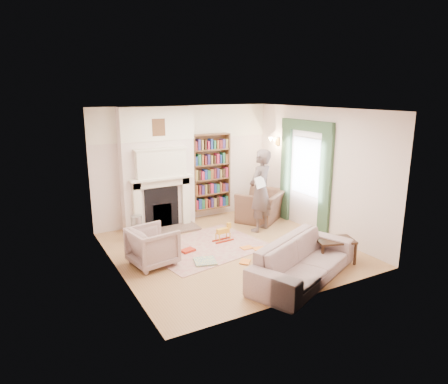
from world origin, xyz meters
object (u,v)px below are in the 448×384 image
bookcase (211,172)px  paraffin_heater (137,228)px  rocking_horse (223,233)px  coffee_table (334,250)px  armchair_reading (261,206)px  man_reading (260,191)px  sofa (303,260)px  armchair_left (153,246)px

bookcase → paraffin_heater: (-2.14, -0.71, -0.90)m
rocking_horse → bookcase: bearing=67.5°
bookcase → coffee_table: (0.77, -3.59, -0.95)m
paraffin_heater → bookcase: bearing=18.3°
bookcase → armchair_reading: bookcase is taller
bookcase → armchair_reading: (0.97, -0.85, -0.81)m
bookcase → man_reading: (0.52, -1.45, -0.23)m
armchair_reading → sofa: 3.22m
armchair_left → paraffin_heater: bearing=-14.3°
armchair_left → coffee_table: size_ratio=1.13×
bookcase → man_reading: bookcase is taller
sofa → paraffin_heater: (-1.94, 3.15, -0.06)m
bookcase → armchair_left: (-2.25, -2.06, -0.82)m
sofa → rocking_horse: sofa is taller
sofa → coffee_table: (0.97, 0.26, -0.11)m
bookcase → paraffin_heater: bearing=-161.7°
sofa → paraffin_heater: bearing=98.2°
armchair_left → paraffin_heater: (0.11, 1.35, -0.08)m
coffee_table → armchair_left: bearing=172.1°
rocking_horse → armchair_left: bearing=-170.8°
bookcase → armchair_left: bearing=-137.6°
sofa → coffee_table: size_ratio=3.32×
armchair_reading → coffee_table: armchair_reading is taller
bookcase → coffee_table: bearing=-77.9°
armchair_reading → paraffin_heater: 3.12m
sofa → armchair_left: bearing=115.3°
bookcase → sofa: 3.95m
coffee_table → paraffin_heater: size_ratio=1.27×
paraffin_heater → rocking_horse: 1.85m
coffee_table → rocking_horse: (-1.34, 1.92, -0.03)m
man_reading → paraffin_heater: size_ratio=3.43×
armchair_left → sofa: size_ratio=0.34×
coffee_table → rocking_horse: coffee_table is taller
armchair_reading → coffee_table: bearing=51.1°
paraffin_heater → man_reading: bearing=-15.5°
man_reading → rocking_horse: size_ratio=4.23×
paraffin_heater → coffee_table: bearing=-44.7°
armchair_left → bookcase: bearing=-57.2°
rocking_horse → paraffin_heater: bearing=144.9°
coffee_table → paraffin_heater: bearing=154.2°
bookcase → sofa: (-0.20, -3.86, -0.84)m
armchair_left → rocking_horse: (1.69, 0.39, -0.16)m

